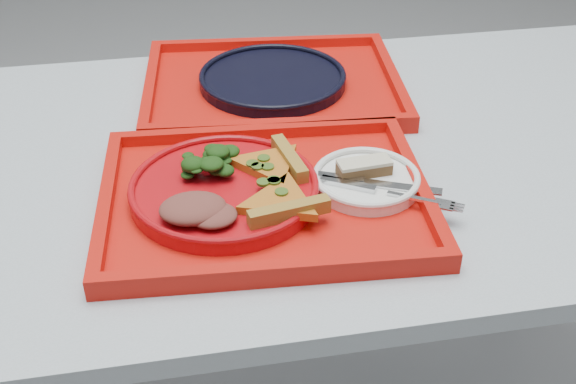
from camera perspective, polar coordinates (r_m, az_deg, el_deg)
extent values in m
cube|color=#99A4AC|center=(1.13, -3.39, 2.31)|extent=(1.60, 0.80, 0.03)
cylinder|color=gray|center=(1.80, 18.92, -0.36)|extent=(0.05, 0.05, 0.72)
cube|color=red|center=(1.00, -1.83, -0.66)|extent=(0.47, 0.38, 0.01)
cube|color=red|center=(1.31, -1.21, 8.26)|extent=(0.48, 0.39, 0.01)
cylinder|color=#AF0B11|center=(1.00, -5.05, 0.04)|extent=(0.26, 0.26, 0.02)
cylinder|color=white|center=(1.02, 6.19, 0.78)|extent=(0.15, 0.15, 0.01)
cylinder|color=black|center=(1.30, -1.22, 8.81)|extent=(0.26, 0.26, 0.02)
ellipsoid|color=black|center=(1.02, -6.19, 2.62)|extent=(0.08, 0.07, 0.04)
ellipsoid|color=brown|center=(0.93, -7.52, -1.29)|extent=(0.09, 0.07, 0.03)
cube|color=#51301B|center=(1.03, 6.03, 1.84)|extent=(0.08, 0.04, 0.02)
cube|color=beige|center=(1.02, 6.07, 2.34)|extent=(0.08, 0.04, 0.01)
cube|color=silver|center=(1.01, 6.88, 0.75)|extent=(0.18, 0.09, 0.01)
cube|color=silver|center=(0.99, 7.76, 0.01)|extent=(0.17, 0.11, 0.01)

